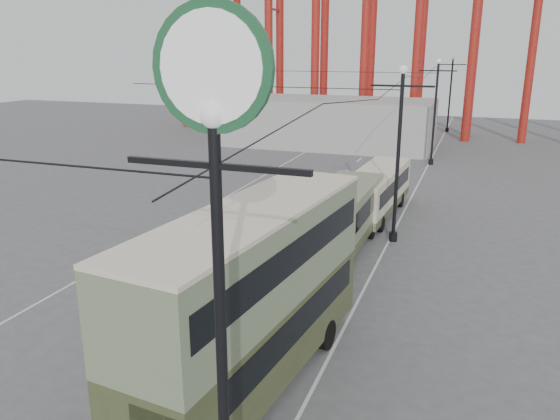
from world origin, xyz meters
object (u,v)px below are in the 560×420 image
at_px(lamp_post_near, 216,193).
at_px(pedestrian, 229,259).
at_px(single_decker_cream, 376,190).
at_px(double_decker_bus, 254,290).
at_px(single_decker_green, 335,223).

distance_m(lamp_post_near, pedestrian, 16.33).
bearing_deg(single_decker_cream, double_decker_bus, -87.19).
height_order(lamp_post_near, single_decker_green, lamp_post_near).
xyz_separation_m(single_decker_cream, pedestrian, (-4.47, -11.99, -0.74)).
distance_m(lamp_post_near, single_decker_cream, 26.18).
xyz_separation_m(single_decker_green, pedestrian, (-3.85, -4.15, -0.90)).
bearing_deg(lamp_post_near, pedestrian, 115.11).
relative_size(single_decker_green, pedestrian, 6.25).
bearing_deg(single_decker_cream, pedestrian, -107.13).
relative_size(double_decker_bus, pedestrian, 5.95).
height_order(single_decker_green, pedestrian, single_decker_green).
height_order(double_decker_bus, single_decker_green, double_decker_bus).
height_order(double_decker_bus, pedestrian, double_decker_bus).
distance_m(single_decker_green, single_decker_cream, 7.86).
relative_size(double_decker_bus, single_decker_green, 0.95).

